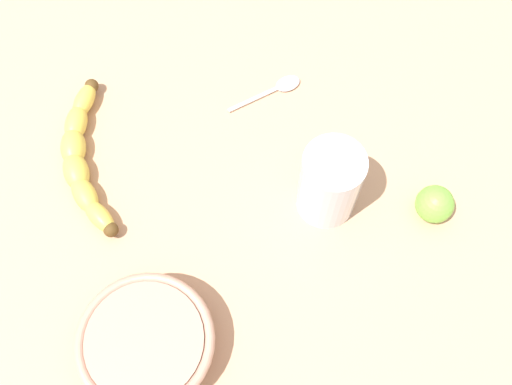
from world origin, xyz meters
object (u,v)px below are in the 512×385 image
object	(u,v)px
banana	(82,158)
teaspoon	(284,85)
ceramic_bowl	(147,344)
lime_fruit	(435,204)
smoothie_glass	(330,184)

from	to	relation	value
banana	teaspoon	bearing A→B (deg)	101.56
ceramic_bowl	lime_fruit	world-z (taller)	ceramic_bowl
smoothie_glass	teaspoon	distance (cm)	19.11
ceramic_bowl	lime_fruit	xyz separation A→B (cm)	(-35.72, 14.36, -0.72)
banana	smoothie_glass	xyz separation A→B (cm)	(-16.78, 27.40, 4.00)
smoothie_glass	lime_fruit	bearing A→B (deg)	125.93
smoothie_glass	ceramic_bowl	size ratio (longest dim) A/B	0.74
banana	teaspoon	world-z (taller)	banana
ceramic_bowl	smoothie_glass	bearing A→B (deg)	172.87
smoothie_glass	teaspoon	xyz separation A→B (cm)	(-9.93, -15.47, -5.22)
smoothie_glass	ceramic_bowl	xyz separation A→B (cm)	(27.84, -3.48, -2.49)
smoothie_glass	lime_fruit	xyz separation A→B (cm)	(-7.88, 10.88, -3.22)
lime_fruit	teaspoon	world-z (taller)	lime_fruit
lime_fruit	ceramic_bowl	bearing A→B (deg)	-21.90
banana	ceramic_bowl	world-z (taller)	ceramic_bowl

